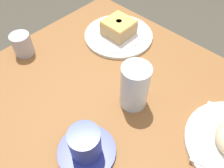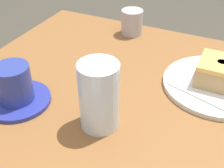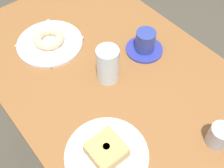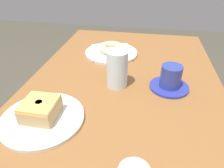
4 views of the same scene
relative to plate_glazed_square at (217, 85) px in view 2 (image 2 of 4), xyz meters
name	(u,v)px [view 2 (image 2 of 4)]	position (x,y,z in m)	size (l,w,h in m)	color
plate_glazed_square	(217,85)	(0.00, 0.00, 0.00)	(0.23, 0.23, 0.01)	silver
napkin_glazed_square	(217,82)	(0.00, 0.00, 0.01)	(0.15, 0.15, 0.00)	white
donut_glazed_square	(220,72)	(0.00, 0.00, 0.03)	(0.09, 0.09, 0.05)	tan
water_glass	(99,96)	(-0.21, 0.17, 0.06)	(0.07, 0.07, 0.13)	silver
coffee_cup	(15,88)	(-0.23, 0.35, 0.03)	(0.13, 0.13, 0.08)	#2C359B
sugar_jar	(132,22)	(0.16, 0.26, 0.03)	(0.06, 0.06, 0.07)	#B2B2B9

